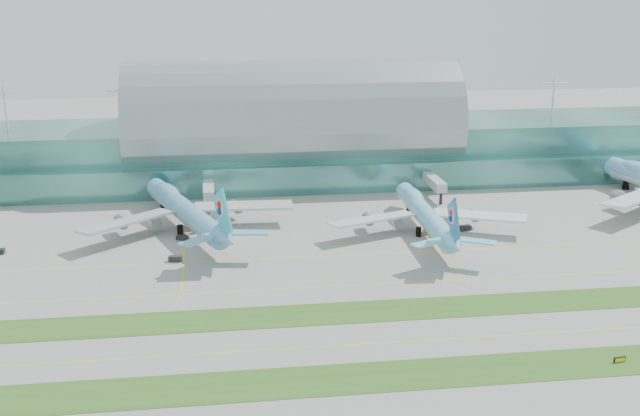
{
  "coord_description": "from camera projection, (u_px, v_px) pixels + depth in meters",
  "views": [
    {
      "loc": [
        -29.73,
        -159.24,
        70.97
      ],
      "look_at": [
        0.0,
        55.0,
        9.0
      ],
      "focal_mm": 45.0,
      "sensor_mm": 36.0,
      "label": 1
    }
  ],
  "objects": [
    {
      "name": "gse_c",
      "position": [
        175.0,
        259.0,
        208.79
      ],
      "size": [
        3.6,
        2.2,
        1.46
      ],
      "primitive_type": "cube",
      "rotation": [
        0.0,
        0.0,
        -0.23
      ],
      "color": "black",
      "rests_on": "ground"
    },
    {
      "name": "ground",
      "position": [
        355.0,
        316.0,
        175.1
      ],
      "size": [
        700.0,
        700.0,
        0.0
      ],
      "primitive_type": "plane",
      "color": "gray",
      "rests_on": "ground"
    },
    {
      "name": "terminal",
      "position": [
        292.0,
        140.0,
        293.82
      ],
      "size": [
        340.0,
        69.1,
        36.0
      ],
      "color": "#3D7A75",
      "rests_on": "ground"
    },
    {
      "name": "grass_strip_near",
      "position": [
        381.0,
        376.0,
        148.43
      ],
      "size": [
        420.0,
        12.0,
        0.08
      ],
      "primitive_type": "cube",
      "color": "#2D591E",
      "rests_on": "ground"
    },
    {
      "name": "taxiline_b",
      "position": [
        367.0,
        344.0,
        161.77
      ],
      "size": [
        420.0,
        0.35,
        0.01
      ],
      "primitive_type": "cube",
      "color": "yellow",
      "rests_on": "ground"
    },
    {
      "name": "airliner_b",
      "position": [
        185.0,
        209.0,
        233.87
      ],
      "size": [
        61.39,
        71.4,
        20.3
      ],
      "rotation": [
        0.0,
        0.0,
        0.33
      ],
      "color": "#5FA7D2",
      "rests_on": "ground"
    },
    {
      "name": "gse_d",
      "position": [
        182.0,
        238.0,
        226.0
      ],
      "size": [
        3.63,
        2.6,
        1.3
      ],
      "primitive_type": "cube",
      "rotation": [
        0.0,
        0.0,
        -0.35
      ],
      "color": "black",
      "rests_on": "ground"
    },
    {
      "name": "gse_e",
      "position": [
        453.0,
        247.0,
        217.23
      ],
      "size": [
        4.1,
        3.21,
        1.84
      ],
      "primitive_type": "cube",
      "rotation": [
        0.0,
        0.0,
        0.33
      ],
      "color": "orange",
      "rests_on": "ground"
    },
    {
      "name": "taxiway_sign_east",
      "position": [
        620.0,
        360.0,
        153.92
      ],
      "size": [
        2.58,
        0.6,
        1.09
      ],
      "rotation": [
        0.0,
        0.0,
        0.12
      ],
      "color": "black",
      "rests_on": "ground"
    },
    {
      "name": "taxiline_d",
      "position": [
        328.0,
        256.0,
        213.19
      ],
      "size": [
        420.0,
        0.35,
        0.01
      ],
      "primitive_type": "cube",
      "color": "yellow",
      "rests_on": "ground"
    },
    {
      "name": "grass_strip_far",
      "position": [
        353.0,
        312.0,
        176.99
      ],
      "size": [
        420.0,
        12.0,
        0.08
      ],
      "primitive_type": "cube",
      "color": "#2D591E",
      "rests_on": "ground"
    },
    {
      "name": "taxiline_c",
      "position": [
        341.0,
        286.0,
        192.24
      ],
      "size": [
        420.0,
        0.35,
        0.01
      ],
      "primitive_type": "cube",
      "color": "yellow",
      "rests_on": "ground"
    },
    {
      "name": "gse_f",
      "position": [
        465.0,
        228.0,
        234.57
      ],
      "size": [
        3.6,
        2.45,
        1.49
      ],
      "primitive_type": "cube",
      "rotation": [
        0.0,
        0.0,
        0.25
      ],
      "color": "black",
      "rests_on": "ground"
    },
    {
      "name": "airliner_c",
      "position": [
        425.0,
        213.0,
        231.92
      ],
      "size": [
        58.65,
        66.49,
        18.32
      ],
      "rotation": [
        0.0,
        0.0,
        -0.02
      ],
      "color": "#71CDF9",
      "rests_on": "ground"
    }
  ]
}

